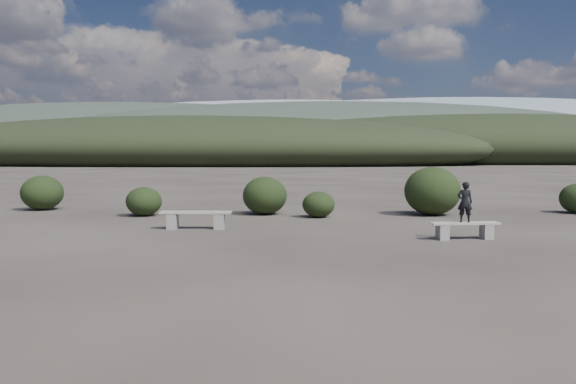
{
  "coord_description": "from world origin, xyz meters",
  "views": [
    {
      "loc": [
        0.46,
        -9.24,
        1.97
      ],
      "look_at": [
        -0.36,
        3.5,
        1.1
      ],
      "focal_mm": 35.0,
      "sensor_mm": 36.0,
      "label": 1
    }
  ],
  "objects": [
    {
      "name": "ground",
      "position": [
        0.0,
        0.0,
        0.0
      ],
      "size": [
        1200.0,
        1200.0,
        0.0
      ],
      "primitive_type": "plane",
      "color": "#2D2723",
      "rests_on": "ground"
    },
    {
      "name": "bench_left",
      "position": [
        -2.89,
        5.2,
        0.28
      ],
      "size": [
        1.88,
        0.48,
        0.46
      ],
      "rotation": [
        0.0,
        0.0,
        0.05
      ],
      "color": "slate",
      "rests_on": "ground"
    },
    {
      "name": "bench_right",
      "position": [
        3.7,
        3.81,
        0.24
      ],
      "size": [
        1.63,
        0.61,
        0.4
      ],
      "rotation": [
        0.0,
        0.0,
        0.18
      ],
      "color": "slate",
      "rests_on": "ground"
    },
    {
      "name": "seated_person",
      "position": [
        3.69,
        3.81,
        0.87
      ],
      "size": [
        0.36,
        0.25,
        0.94
      ],
      "primitive_type": "imported",
      "rotation": [
        0.0,
        0.0,
        3.06
      ],
      "color": "black",
      "rests_on": "bench_right"
    },
    {
      "name": "shrub_a",
      "position": [
        -5.24,
        8.15,
        0.46
      ],
      "size": [
        1.13,
        1.13,
        0.92
      ],
      "primitive_type": "ellipsoid",
      "color": "black",
      "rests_on": "ground"
    },
    {
      "name": "shrub_b",
      "position": [
        -1.46,
        8.85,
        0.62
      ],
      "size": [
        1.44,
        1.44,
        1.23
      ],
      "primitive_type": "ellipsoid",
      "color": "black",
      "rests_on": "ground"
    },
    {
      "name": "shrub_c",
      "position": [
        0.3,
        8.09,
        0.4
      ],
      "size": [
        1.01,
        1.01,
        0.81
      ],
      "primitive_type": "ellipsoid",
      "color": "black",
      "rests_on": "ground"
    },
    {
      "name": "shrub_d",
      "position": [
        3.94,
        8.98,
        0.78
      ],
      "size": [
        1.78,
        1.78,
        1.56
      ],
      "primitive_type": "ellipsoid",
      "color": "black",
      "rests_on": "ground"
    },
    {
      "name": "shrub_f",
      "position": [
        -9.41,
        9.79,
        0.61
      ],
      "size": [
        1.44,
        1.44,
        1.22
      ],
      "primitive_type": "ellipsoid",
      "color": "black",
      "rests_on": "ground"
    },
    {
      "name": "mountain_ridges",
      "position": [
        -7.48,
        339.06,
        10.84
      ],
      "size": [
        500.0,
        400.0,
        56.0
      ],
      "color": "black",
      "rests_on": "ground"
    }
  ]
}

